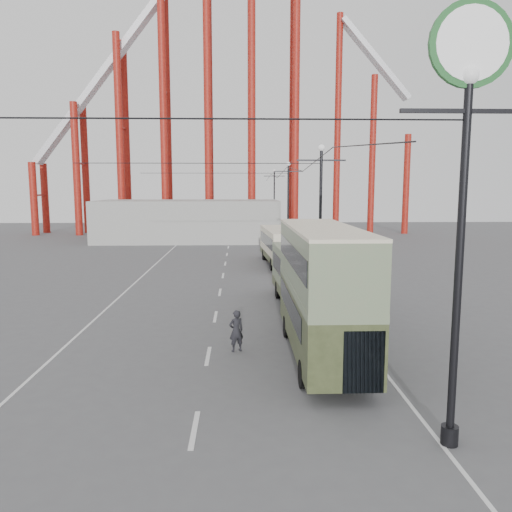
{
  "coord_description": "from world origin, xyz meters",
  "views": [
    {
      "loc": [
        0.25,
        -14.83,
        6.52
      ],
      "look_at": [
        1.1,
        10.87,
        3.0
      ],
      "focal_mm": 35.0,
      "sensor_mm": 36.0,
      "label": 1
    }
  ],
  "objects_px": {
    "lamp_post_near": "(467,130)",
    "double_decker_bus": "(322,285)",
    "single_decker_green": "(307,279)",
    "single_decker_cream": "(280,244)",
    "pedestrian": "(236,331)"
  },
  "relations": [
    {
      "from": "single_decker_cream",
      "to": "pedestrian",
      "type": "xyz_separation_m",
      "value": [
        -3.65,
        -22.88,
        -0.87
      ]
    },
    {
      "from": "single_decker_green",
      "to": "pedestrian",
      "type": "height_order",
      "value": "single_decker_green"
    },
    {
      "from": "single_decker_green",
      "to": "single_decker_cream",
      "type": "relative_size",
      "value": 1.12
    },
    {
      "from": "lamp_post_near",
      "to": "single_decker_green",
      "type": "distance_m",
      "value": 15.32
    },
    {
      "from": "lamp_post_near",
      "to": "single_decker_green",
      "type": "relative_size",
      "value": 0.97
    },
    {
      "from": "lamp_post_near",
      "to": "single_decker_cream",
      "type": "relative_size",
      "value": 1.09
    },
    {
      "from": "lamp_post_near",
      "to": "single_decker_cream",
      "type": "height_order",
      "value": "lamp_post_near"
    },
    {
      "from": "double_decker_bus",
      "to": "single_decker_green",
      "type": "height_order",
      "value": "double_decker_bus"
    },
    {
      "from": "double_decker_bus",
      "to": "single_decker_green",
      "type": "distance_m",
      "value": 7.27
    },
    {
      "from": "pedestrian",
      "to": "lamp_post_near",
      "type": "bearing_deg",
      "value": 101.12
    },
    {
      "from": "double_decker_bus",
      "to": "single_decker_green",
      "type": "xyz_separation_m",
      "value": [
        0.41,
        7.18,
        -1.08
      ]
    },
    {
      "from": "lamp_post_near",
      "to": "pedestrian",
      "type": "height_order",
      "value": "lamp_post_near"
    },
    {
      "from": "double_decker_bus",
      "to": "lamp_post_near",
      "type": "bearing_deg",
      "value": -71.99
    },
    {
      "from": "lamp_post_near",
      "to": "double_decker_bus",
      "type": "bearing_deg",
      "value": 108.12
    },
    {
      "from": "single_decker_cream",
      "to": "lamp_post_near",
      "type": "bearing_deg",
      "value": -89.95
    }
  ]
}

